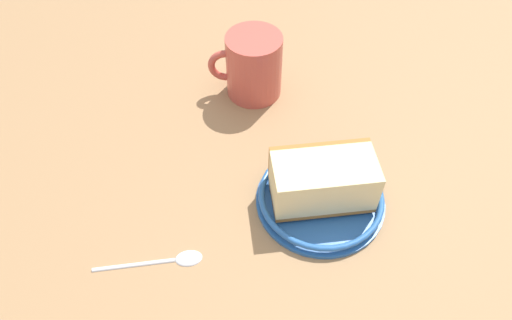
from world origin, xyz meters
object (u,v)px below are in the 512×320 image
Objects in this scene: small_plate at (321,198)px; teaspoon at (171,259)px; cake_slice at (323,180)px; tea_mug at (253,65)px.

small_plate is 18.68cm from teaspoon.
cake_slice is 21.03cm from tea_mug.
teaspoon is at bearing 123.59° from tea_mug.
cake_slice is (0.23, -0.14, 3.14)cm from small_plate.
tea_mug is 0.85× the size of teaspoon.
tea_mug is at bearing -56.41° from teaspoon.
cake_slice reaches higher than teaspoon.
small_plate is 21.63cm from tea_mug.
tea_mug is at bearing -15.95° from cake_slice.
cake_slice is 1.22× the size of teaspoon.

